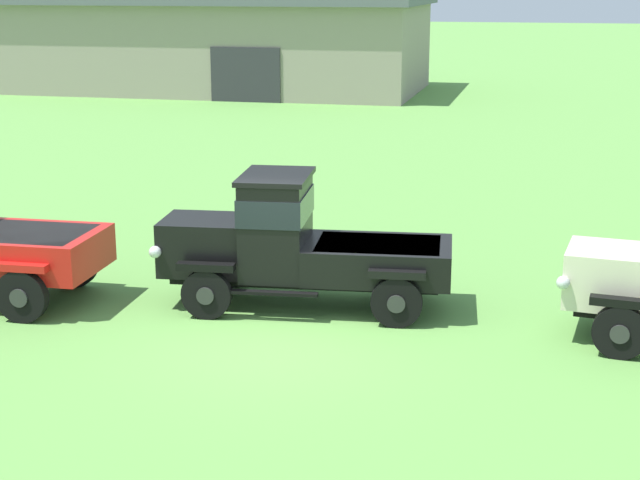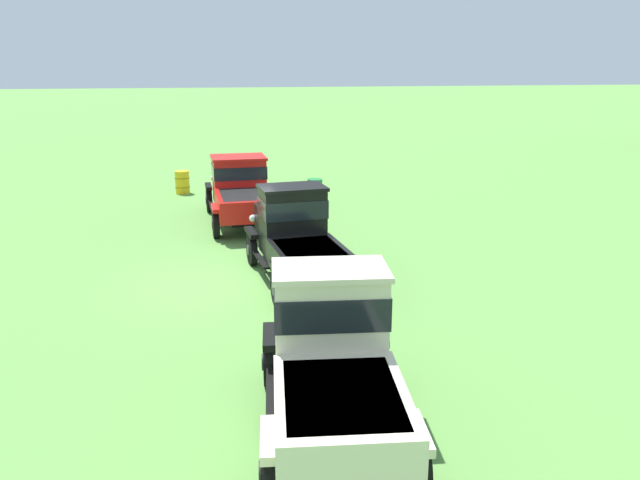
% 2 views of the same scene
% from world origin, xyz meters
% --- Properties ---
extents(ground_plane, '(240.00, 240.00, 0.00)m').
position_xyz_m(ground_plane, '(0.00, 0.00, 0.00)').
color(ground_plane, '#5B9342').
extents(vintage_truck_foreground_near, '(5.47, 2.28, 2.10)m').
position_xyz_m(vintage_truck_foreground_near, '(-6.05, 0.77, 1.08)').
color(vintage_truck_foreground_near, black).
rests_on(vintage_truck_foreground_near, ground).
extents(vintage_truck_second_in_line, '(4.95, 2.28, 2.21)m').
position_xyz_m(vintage_truck_second_in_line, '(-0.13, 1.70, 1.07)').
color(vintage_truck_second_in_line, black).
rests_on(vintage_truck_second_in_line, ground).
extents(vintage_truck_midrow_center, '(4.66, 2.37, 2.30)m').
position_xyz_m(vintage_truck_midrow_center, '(6.33, 1.23, 1.09)').
color(vintage_truck_midrow_center, black).
rests_on(vintage_truck_midrow_center, ground).
extents(oil_drum_beside_row, '(0.59, 0.59, 0.91)m').
position_xyz_m(oil_drum_beside_row, '(-10.98, -1.23, 0.45)').
color(oil_drum_beside_row, gold).
rests_on(oil_drum_beside_row, ground).
extents(oil_drum_near_fence, '(0.58, 0.58, 0.90)m').
position_xyz_m(oil_drum_near_fence, '(-8.29, 3.66, 0.45)').
color(oil_drum_near_fence, '#1E7F33').
rests_on(oil_drum_near_fence, ground).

